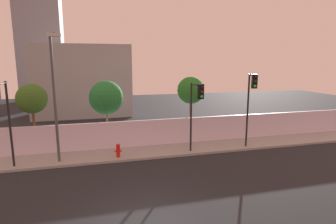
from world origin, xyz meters
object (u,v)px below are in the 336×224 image
traffic_light_right (3,107)px  roadside_tree_rightmost (191,90)px  street_lamp_curbside (54,89)px  fire_hydrant (118,150)px  traffic_light_center (196,103)px  roadside_tree_midleft (32,99)px  traffic_light_left (251,95)px  roadside_tree_midright (106,98)px

traffic_light_right → roadside_tree_rightmost: 12.16m
street_lamp_curbside → traffic_light_right: bearing=-164.6°
street_lamp_curbside → fire_hydrant: (3.36, 0.09, -3.80)m
traffic_light_center → roadside_tree_rightmost: (0.94, 3.68, 0.37)m
traffic_light_right → roadside_tree_rightmost: bearing=18.3°
street_lamp_curbside → fire_hydrant: bearing=1.6°
roadside_tree_midleft → traffic_light_left: bearing=-14.2°
traffic_light_center → fire_hydrant: traffic_light_center is taller
traffic_light_right → fire_hydrant: size_ratio=5.61×
fire_hydrant → street_lamp_curbside: bearing=-178.4°
fire_hydrant → roadside_tree_rightmost: (5.74, 3.06, 3.18)m
traffic_light_center → roadside_tree_midleft: 10.65m
fire_hydrant → roadside_tree_midleft: 6.70m
traffic_light_right → roadside_tree_midright: bearing=35.7°
roadside_tree_midleft → roadside_tree_midright: (4.72, 0.00, -0.08)m
traffic_light_center → roadside_tree_midright: roadside_tree_midright is taller
traffic_light_right → fire_hydrant: 6.59m
traffic_light_left → roadside_tree_midright: 9.81m
roadside_tree_midleft → roadside_tree_midright: bearing=0.0°
traffic_light_right → roadside_tree_midleft: traffic_light_right is taller
traffic_light_right → roadside_tree_midleft: 3.88m
street_lamp_curbside → roadside_tree_rightmost: size_ratio=1.49×
street_lamp_curbside → traffic_light_center: bearing=-3.7°
traffic_light_left → roadside_tree_rightmost: traffic_light_left is taller
traffic_light_right → roadside_tree_rightmost: (11.54, 3.83, 0.16)m
roadside_tree_midright → roadside_tree_rightmost: size_ratio=0.96×
traffic_light_center → roadside_tree_midleft: traffic_light_center is taller
roadside_tree_midright → street_lamp_curbside: bearing=-132.4°
roadside_tree_midright → traffic_light_center: bearing=-34.9°
traffic_light_center → traffic_light_left: bearing=2.3°
traffic_light_left → roadside_tree_midright: (-9.15, 3.52, -0.30)m
traffic_light_right → roadside_tree_midleft: (0.61, 3.83, -0.10)m
traffic_light_left → fire_hydrant: (-8.67, 0.46, -3.15)m
street_lamp_curbside → fire_hydrant: 5.07m
roadside_tree_midright → roadside_tree_rightmost: 6.23m
roadside_tree_midright → roadside_tree_rightmost: roadside_tree_rightmost is taller
fire_hydrant → roadside_tree_midleft: bearing=149.5°
traffic_light_left → traffic_light_center: 3.89m
traffic_light_left → fire_hydrant: size_ratio=5.88×
roadside_tree_rightmost → roadside_tree_midleft: bearing=180.0°
traffic_light_right → roadside_tree_midright: size_ratio=1.03×
traffic_light_center → roadside_tree_midright: size_ratio=0.96×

